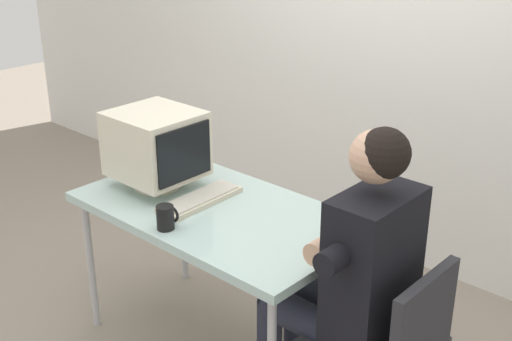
# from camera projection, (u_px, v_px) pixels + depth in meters

# --- Properties ---
(wall_back) EXTENTS (8.00, 0.10, 3.00)m
(wall_back) POSITION_uv_depth(u_px,v_px,m) (443.00, 11.00, 3.49)
(wall_back) COLOR silver
(wall_back) RESTS_ON ground_plane
(desk) EXTENTS (1.32, 0.74, 0.76)m
(desk) POSITION_uv_depth(u_px,v_px,m) (218.00, 218.00, 3.03)
(desk) COLOR #B7B7BC
(desk) RESTS_ON ground_plane
(crt_monitor) EXTENTS (0.40, 0.37, 0.38)m
(crt_monitor) POSITION_uv_depth(u_px,v_px,m) (156.00, 145.00, 3.15)
(crt_monitor) COLOR beige
(crt_monitor) RESTS_ON desk
(keyboard) EXTENTS (0.15, 0.43, 0.03)m
(keyboard) POSITION_uv_depth(u_px,v_px,m) (200.00, 199.00, 3.05)
(keyboard) COLOR beige
(keyboard) RESTS_ON desk
(person_seated) EXTENTS (0.71, 0.58, 1.34)m
(person_seated) POSITION_uv_depth(u_px,v_px,m) (348.00, 273.00, 2.55)
(person_seated) COLOR black
(person_seated) RESTS_ON ground_plane
(desk_mug) EXTENTS (0.08, 0.09, 0.11)m
(desk_mug) POSITION_uv_depth(u_px,v_px,m) (166.00, 217.00, 2.80)
(desk_mug) COLOR black
(desk_mug) RESTS_ON desk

